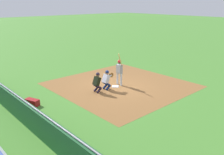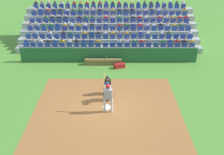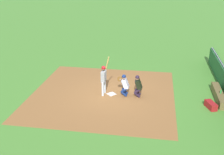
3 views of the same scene
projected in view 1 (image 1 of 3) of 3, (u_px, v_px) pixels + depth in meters
The scene contains 10 objects.
ground_plane at pixel (115, 87), 16.20m from camera, with size 160.00×160.00×0.00m, color #4A8931.
infield_dirt_patch at pixel (121, 85), 16.52m from camera, with size 8.33×8.23×0.01m, color olive.
home_plate_marker at pixel (115, 86), 16.20m from camera, with size 0.44×0.44×0.02m, color white.
batter_at_plate at pixel (119, 69), 16.19m from camera, with size 0.59×0.45×2.26m.
catcher_crouching at pixel (107, 79), 15.50m from camera, with size 0.48×0.72×1.30m.
home_plate_umpire at pixel (97, 81), 15.01m from camera, with size 0.47×0.47×1.30m.
dugout_wall at pixel (16, 106), 11.80m from camera, with size 13.93×0.24×1.24m.
dugout_bench at pixel (31, 112), 11.97m from camera, with size 2.86×0.40×0.44m, color brown.
water_bottle_on_bench at pixel (28, 105), 12.03m from camera, with size 0.07×0.07×0.22m, color green.
equipment_duffel_bag at pixel (32, 102), 13.27m from camera, with size 0.81×0.36×0.35m, color maroon.
Camera 1 is at (11.21, -10.36, 5.47)m, focal length 38.63 mm.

